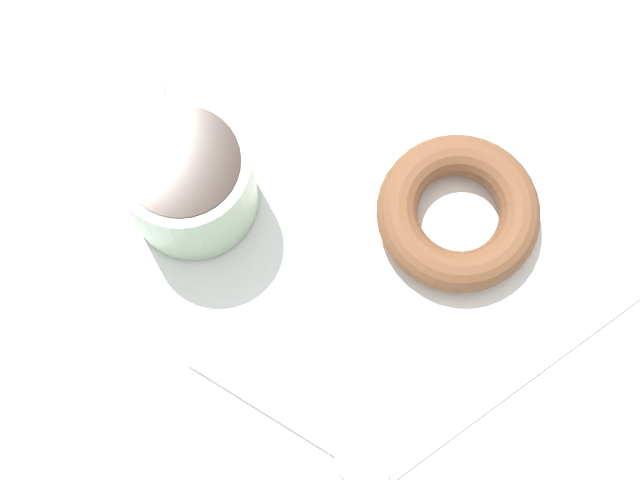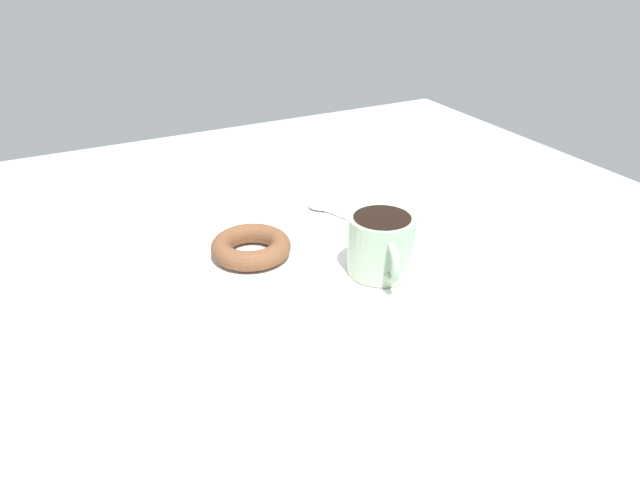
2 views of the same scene
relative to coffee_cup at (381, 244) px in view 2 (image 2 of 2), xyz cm
name	(u,v)px [view 2 (image 2 of 2)]	position (x,y,z in cm)	size (l,w,h in cm)	color
ground_plane	(323,268)	(5.94, 4.99, -5.20)	(120.00, 120.00, 2.00)	#99A8B7
napkin	(320,254)	(7.66, 4.56, -4.05)	(29.16, 29.16, 0.30)	white
coffee_cup	(381,244)	(0.00, 0.00, 0.00)	(11.02, 8.26, 7.52)	#9EB793
donut	(251,247)	(11.29, 12.87, -2.57)	(10.52, 10.52, 2.66)	brown
spoon	(329,210)	(18.33, -2.47, -3.50)	(13.87, 6.78, 0.90)	silver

